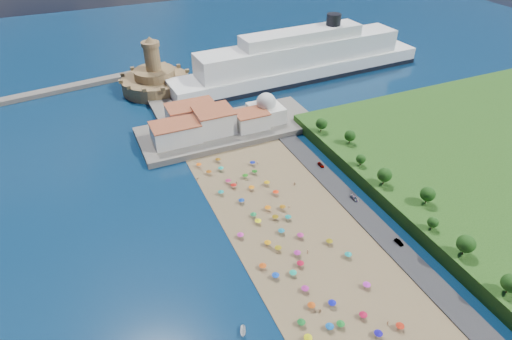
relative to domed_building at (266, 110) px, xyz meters
name	(u,v)px	position (x,y,z in m)	size (l,w,h in m)	color
ground	(273,225)	(-30.00, -71.00, -8.97)	(700.00, 700.00, 0.00)	#071938
terrace	(229,128)	(-20.00, 2.00, -7.47)	(90.00, 36.00, 3.00)	#59544C
jetty	(169,108)	(-42.00, 37.00, -7.77)	(18.00, 70.00, 2.40)	#59544C
waterfront_buildings	(203,122)	(-33.05, 2.64, -1.10)	(57.00, 29.00, 11.00)	silver
domed_building	(266,110)	(0.00, 0.00, 0.00)	(16.00, 16.00, 15.00)	silver
fortress	(155,79)	(-42.00, 67.00, -2.29)	(40.00, 40.00, 32.40)	#997E4C
cruise_ship	(300,61)	(46.64, 48.70, 2.05)	(171.14, 32.37, 37.23)	black
beach_parasols	(284,241)	(-31.35, -82.05, -6.83)	(32.47, 117.74, 2.20)	gray
beachgoers	(284,228)	(-27.88, -75.43, -7.84)	(37.73, 91.96, 1.87)	tan
parked_cars	(350,194)	(6.00, -68.48, -7.65)	(2.03, 57.00, 1.34)	gray
hillside_trees	(400,185)	(19.12, -80.64, 1.26)	(13.37, 110.97, 7.68)	#382314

